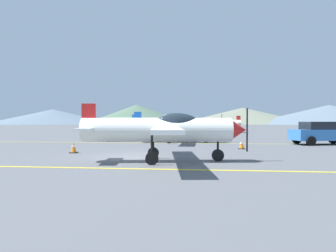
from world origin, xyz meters
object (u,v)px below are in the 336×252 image
Objects in this scene: airplane_near at (163,129)px; airplane_mid at (176,125)px; airplane_far at (161,124)px; traffic_cone_side at (74,147)px; car_sedan at (322,133)px; traffic_cone_front at (242,144)px; airplane_back at (217,123)px.

airplane_mid is (-0.34, 10.98, 0.00)m from airplane_near.
airplane_far reaches higher than traffic_cone_side.
car_sedan is 7.77× the size of traffic_cone_front.
traffic_cone_side is at bearing -107.52° from airplane_back.
traffic_cone_front is at bearing -65.19° from airplane_far.
traffic_cone_front is (6.73, -14.55, -1.06)m from airplane_far.
traffic_cone_front is 1.00× the size of traffic_cone_side.
airplane_mid is at bearing 91.75° from airplane_near.
airplane_near is 13.57× the size of traffic_cone_side.
airplane_mid is 1.00× the size of airplane_back.
airplane_far is (-2.42, 9.58, 0.00)m from airplane_mid.
car_sedan is (12.84, -10.56, -0.50)m from airplane_far.
airplane_back is 13.55× the size of traffic_cone_side.
airplane_mid is 9.54m from traffic_cone_side.
airplane_near is 7.28m from traffic_cone_front.
airplane_back is at bearing 106.69° from car_sedan.
airplane_mid is 6.66m from traffic_cone_front.
airplane_far is 1.00× the size of airplane_back.
traffic_cone_front is at bearing -146.90° from car_sedan.
airplane_mid is 13.50× the size of traffic_cone_front.
traffic_cone_front is at bearing 56.55° from airplane_near.
traffic_cone_front is at bearing -89.64° from airplane_back.
traffic_cone_front is 9.61m from traffic_cone_side.
airplane_far is 12.26m from airplane_back.
airplane_near is 1.01× the size of airplane_mid.
traffic_cone_side is (-8.89, -28.16, -1.06)m from airplane_back.
airplane_mid is at bearing -101.75° from airplane_back.
car_sedan is (6.27, -20.92, -0.50)m from airplane_back.
airplane_near is at bearing -97.03° from airplane_back.
airplane_near is at bearing -88.25° from airplane_mid.
airplane_mid is 9.88m from airplane_far.
airplane_mid is 13.50× the size of traffic_cone_side.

